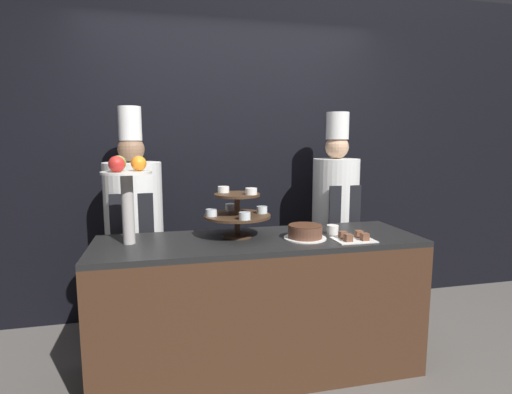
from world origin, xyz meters
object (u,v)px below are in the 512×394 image
cake_round (305,232)px  chef_left (134,220)px  cup_white (333,230)px  cake_square_tray (354,238)px  chef_center_left (335,208)px  fruit_pedestal (126,183)px  tiered_stand (237,211)px

cake_round → chef_left: size_ratio=0.15×
cup_white → chef_left: size_ratio=0.04×
cake_square_tray → chef_left: chef_left is taller
cake_round → cup_white: bearing=18.2°
cup_white → chef_left: chef_left is taller
cake_round → chef_center_left: size_ratio=0.15×
cup_white → chef_left: bearing=153.6°
fruit_pedestal → cake_square_tray: 1.42m
chef_left → chef_center_left: 1.60m
fruit_pedestal → chef_center_left: (1.60, 0.58, -0.31)m
chef_left → cup_white: bearing=-26.4°
tiered_stand → chef_left: 0.89m
fruit_pedestal → chef_center_left: 1.73m
tiered_stand → fruit_pedestal: (-0.67, -0.02, 0.20)m
tiered_stand → cake_square_tray: (0.69, -0.26, -0.15)m
chef_center_left → tiered_stand: bearing=-148.9°
fruit_pedestal → chef_left: size_ratio=0.30×
tiered_stand → cake_square_tray: 0.75m
cup_white → chef_left: (-1.29, 0.64, 0.00)m
fruit_pedestal → cake_round: size_ratio=1.97×
cup_white → cake_square_tray: 0.19m
chef_left → chef_center_left: (1.60, 0.00, 0.02)m
cake_square_tray → chef_center_left: bearing=73.2°
chef_center_left → cake_square_tray: bearing=-106.8°
cup_white → cake_round: bearing=-161.8°
fruit_pedestal → cake_round: 1.13m
chef_left → cake_square_tray: bearing=-31.1°
cake_round → cup_white: 0.23m
tiered_stand → chef_left: (-0.67, 0.56, -0.13)m
fruit_pedestal → cake_square_tray: fruit_pedestal is taller
chef_center_left → fruit_pedestal: bearing=-159.9°
cake_round → chef_center_left: (0.53, 0.71, 0.01)m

